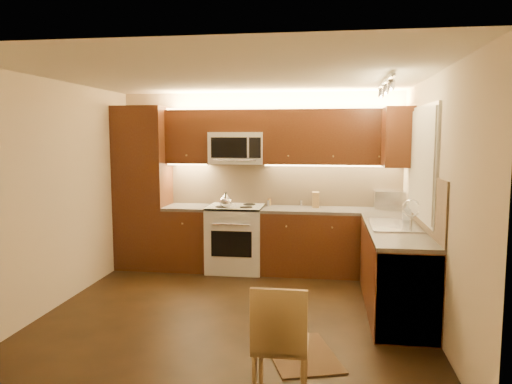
% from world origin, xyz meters
% --- Properties ---
extents(floor, '(4.00, 4.00, 0.01)m').
position_xyz_m(floor, '(0.00, 0.00, 0.00)').
color(floor, black).
rests_on(floor, ground).
extents(ceiling, '(4.00, 4.00, 0.01)m').
position_xyz_m(ceiling, '(0.00, 0.00, 2.50)').
color(ceiling, beige).
rests_on(ceiling, ground).
extents(wall_back, '(4.00, 0.01, 2.50)m').
position_xyz_m(wall_back, '(0.00, 2.00, 1.25)').
color(wall_back, beige).
rests_on(wall_back, ground).
extents(wall_front, '(4.00, 0.01, 2.50)m').
position_xyz_m(wall_front, '(0.00, -2.00, 1.25)').
color(wall_front, beige).
rests_on(wall_front, ground).
extents(wall_left, '(0.01, 4.00, 2.50)m').
position_xyz_m(wall_left, '(-2.00, 0.00, 1.25)').
color(wall_left, beige).
rests_on(wall_left, ground).
extents(wall_right, '(0.01, 4.00, 2.50)m').
position_xyz_m(wall_right, '(2.00, 0.00, 1.25)').
color(wall_right, beige).
rests_on(wall_right, ground).
extents(pantry, '(0.70, 0.60, 2.30)m').
position_xyz_m(pantry, '(-1.65, 1.70, 1.15)').
color(pantry, '#441B0E').
rests_on(pantry, floor).
extents(base_cab_back_left, '(0.62, 0.60, 0.86)m').
position_xyz_m(base_cab_back_left, '(-0.99, 1.70, 0.43)').
color(base_cab_back_left, '#441B0E').
rests_on(base_cab_back_left, floor).
extents(counter_back_left, '(0.62, 0.60, 0.04)m').
position_xyz_m(counter_back_left, '(-0.99, 1.70, 0.88)').
color(counter_back_left, '#393634').
rests_on(counter_back_left, base_cab_back_left).
extents(base_cab_back_right, '(1.92, 0.60, 0.86)m').
position_xyz_m(base_cab_back_right, '(1.04, 1.70, 0.43)').
color(base_cab_back_right, '#441B0E').
rests_on(base_cab_back_right, floor).
extents(counter_back_right, '(1.92, 0.60, 0.04)m').
position_xyz_m(counter_back_right, '(1.04, 1.70, 0.88)').
color(counter_back_right, '#393634').
rests_on(counter_back_right, base_cab_back_right).
extents(base_cab_right, '(0.60, 2.00, 0.86)m').
position_xyz_m(base_cab_right, '(1.70, 0.40, 0.43)').
color(base_cab_right, '#441B0E').
rests_on(base_cab_right, floor).
extents(counter_right, '(0.60, 2.00, 0.04)m').
position_xyz_m(counter_right, '(1.70, 0.40, 0.88)').
color(counter_right, '#393634').
rests_on(counter_right, base_cab_right).
extents(dishwasher, '(0.58, 0.60, 0.84)m').
position_xyz_m(dishwasher, '(1.70, -0.30, 0.43)').
color(dishwasher, silver).
rests_on(dishwasher, floor).
extents(backsplash_back, '(3.30, 0.02, 0.60)m').
position_xyz_m(backsplash_back, '(0.35, 1.99, 1.20)').
color(backsplash_back, tan).
rests_on(backsplash_back, wall_back).
extents(backsplash_right, '(0.02, 2.00, 0.60)m').
position_xyz_m(backsplash_right, '(1.99, 0.40, 1.20)').
color(backsplash_right, tan).
rests_on(backsplash_right, wall_right).
extents(upper_cab_back_left, '(0.62, 0.35, 0.75)m').
position_xyz_m(upper_cab_back_left, '(-0.99, 1.82, 1.88)').
color(upper_cab_back_left, '#441B0E').
rests_on(upper_cab_back_left, wall_back).
extents(upper_cab_back_right, '(1.92, 0.35, 0.75)m').
position_xyz_m(upper_cab_back_right, '(1.04, 1.82, 1.88)').
color(upper_cab_back_right, '#441B0E').
rests_on(upper_cab_back_right, wall_back).
extents(upper_cab_bridge, '(0.76, 0.35, 0.31)m').
position_xyz_m(upper_cab_bridge, '(-0.30, 1.82, 2.09)').
color(upper_cab_bridge, '#441B0E').
rests_on(upper_cab_bridge, wall_back).
extents(upper_cab_right_corner, '(0.35, 0.50, 0.75)m').
position_xyz_m(upper_cab_right_corner, '(1.82, 1.40, 1.88)').
color(upper_cab_right_corner, '#441B0E').
rests_on(upper_cab_right_corner, wall_right).
extents(stove, '(0.76, 0.65, 0.92)m').
position_xyz_m(stove, '(-0.30, 1.68, 0.46)').
color(stove, silver).
rests_on(stove, floor).
extents(microwave, '(0.76, 0.38, 0.44)m').
position_xyz_m(microwave, '(-0.30, 1.81, 1.72)').
color(microwave, silver).
rests_on(microwave, wall_back).
extents(window_frame, '(0.03, 1.44, 1.24)m').
position_xyz_m(window_frame, '(1.99, 0.55, 1.60)').
color(window_frame, silver).
rests_on(window_frame, wall_right).
extents(window_blinds, '(0.02, 1.36, 1.16)m').
position_xyz_m(window_blinds, '(1.97, 0.55, 1.60)').
color(window_blinds, silver).
rests_on(window_blinds, wall_right).
extents(sink, '(0.52, 0.86, 0.15)m').
position_xyz_m(sink, '(1.70, 0.55, 0.98)').
color(sink, silver).
rests_on(sink, counter_right).
extents(faucet, '(0.20, 0.04, 0.30)m').
position_xyz_m(faucet, '(1.88, 0.55, 1.05)').
color(faucet, silver).
rests_on(faucet, counter_right).
extents(track_light_bar, '(0.04, 1.20, 0.03)m').
position_xyz_m(track_light_bar, '(1.55, 0.40, 2.46)').
color(track_light_bar, silver).
rests_on(track_light_bar, ceiling).
extents(kettle, '(0.20, 0.20, 0.21)m').
position_xyz_m(kettle, '(-0.40, 1.50, 1.03)').
color(kettle, silver).
rests_on(kettle, stove).
extents(toaster_oven, '(0.42, 0.32, 0.25)m').
position_xyz_m(toaster_oven, '(1.80, 1.85, 1.03)').
color(toaster_oven, silver).
rests_on(toaster_oven, counter_back_right).
extents(knife_block, '(0.10, 0.16, 0.21)m').
position_xyz_m(knife_block, '(0.80, 1.83, 1.01)').
color(knife_block, olive).
rests_on(knife_block, counter_back_right).
extents(spice_jar_a, '(0.05, 0.05, 0.09)m').
position_xyz_m(spice_jar_a, '(0.14, 1.81, 0.95)').
color(spice_jar_a, silver).
rests_on(spice_jar_a, counter_back_right).
extents(spice_jar_b, '(0.04, 0.04, 0.08)m').
position_xyz_m(spice_jar_b, '(0.14, 1.91, 0.94)').
color(spice_jar_b, olive).
rests_on(spice_jar_b, counter_back_right).
extents(spice_jar_c, '(0.05, 0.05, 0.09)m').
position_xyz_m(spice_jar_c, '(0.60, 1.94, 0.94)').
color(spice_jar_c, silver).
rests_on(spice_jar_c, counter_back_right).
extents(spice_jar_d, '(0.06, 0.06, 0.10)m').
position_xyz_m(spice_jar_d, '(0.14, 1.94, 0.95)').
color(spice_jar_d, brown).
rests_on(spice_jar_d, counter_back_right).
extents(soap_bottle, '(0.09, 0.10, 0.21)m').
position_xyz_m(soap_bottle, '(1.88, 0.87, 1.00)').
color(soap_bottle, '#AEAFB2').
rests_on(soap_bottle, counter_right).
extents(rug, '(0.77, 0.95, 0.01)m').
position_xyz_m(rug, '(0.76, -0.90, 0.01)').
color(rug, black).
rests_on(rug, floor).
extents(dining_chair, '(0.39, 0.39, 0.88)m').
position_xyz_m(dining_chair, '(0.65, -1.65, 0.44)').
color(dining_chair, olive).
rests_on(dining_chair, floor).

